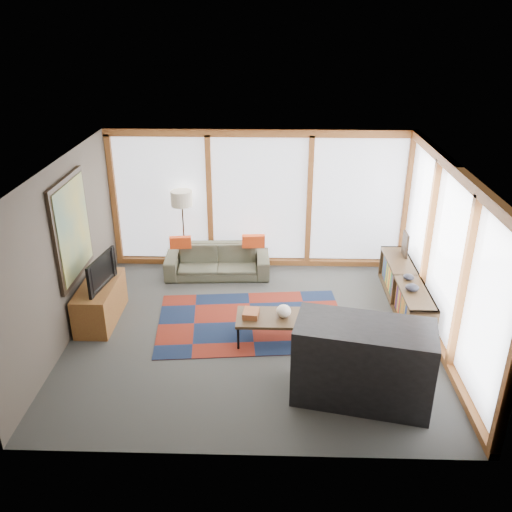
{
  "coord_description": "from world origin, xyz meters",
  "views": [
    {
      "loc": [
        0.22,
        -7.02,
        4.49
      ],
      "look_at": [
        0.0,
        0.4,
        1.1
      ],
      "focal_mm": 38.0,
      "sensor_mm": 36.0,
      "label": 1
    }
  ],
  "objects_px": {
    "floor_lamp": "(184,232)",
    "television": "(97,271)",
    "bookshelf": "(405,291)",
    "tv_console": "(100,302)",
    "coffee_table": "(277,328)",
    "sofa": "(217,261)",
    "bar_counter": "(363,362)"
  },
  "relations": [
    {
      "from": "sofa",
      "to": "coffee_table",
      "type": "relative_size",
      "value": 1.58
    },
    {
      "from": "sofa",
      "to": "bookshelf",
      "type": "height_order",
      "value": "bookshelf"
    },
    {
      "from": "coffee_table",
      "to": "tv_console",
      "type": "relative_size",
      "value": 0.96
    },
    {
      "from": "television",
      "to": "bar_counter",
      "type": "height_order",
      "value": "television"
    },
    {
      "from": "sofa",
      "to": "television",
      "type": "distance_m",
      "value": 2.44
    },
    {
      "from": "sofa",
      "to": "bookshelf",
      "type": "relative_size",
      "value": 0.81
    },
    {
      "from": "coffee_table",
      "to": "television",
      "type": "distance_m",
      "value": 2.87
    },
    {
      "from": "coffee_table",
      "to": "tv_console",
      "type": "height_order",
      "value": "tv_console"
    },
    {
      "from": "coffee_table",
      "to": "sofa",
      "type": "bearing_deg",
      "value": 116.89
    },
    {
      "from": "tv_console",
      "to": "floor_lamp",
      "type": "bearing_deg",
      "value": 59.74
    },
    {
      "from": "sofa",
      "to": "television",
      "type": "relative_size",
      "value": 2.17
    },
    {
      "from": "floor_lamp",
      "to": "bar_counter",
      "type": "height_order",
      "value": "floor_lamp"
    },
    {
      "from": "floor_lamp",
      "to": "bar_counter",
      "type": "relative_size",
      "value": 0.94
    },
    {
      "from": "sofa",
      "to": "bar_counter",
      "type": "xyz_separation_m",
      "value": [
        2.13,
        -3.42,
        0.25
      ]
    },
    {
      "from": "floor_lamp",
      "to": "television",
      "type": "bearing_deg",
      "value": -119.22
    },
    {
      "from": "coffee_table",
      "to": "television",
      "type": "bearing_deg",
      "value": 170.49
    },
    {
      "from": "tv_console",
      "to": "television",
      "type": "xyz_separation_m",
      "value": [
        0.02,
        -0.04,
        0.56
      ]
    },
    {
      "from": "bookshelf",
      "to": "television",
      "type": "xyz_separation_m",
      "value": [
        -4.85,
        -0.6,
        0.58
      ]
    },
    {
      "from": "coffee_table",
      "to": "bookshelf",
      "type": "relative_size",
      "value": 0.51
    },
    {
      "from": "sofa",
      "to": "floor_lamp",
      "type": "distance_m",
      "value": 0.82
    },
    {
      "from": "bar_counter",
      "to": "coffee_table",
      "type": "bearing_deg",
      "value": 141.18
    },
    {
      "from": "television",
      "to": "bar_counter",
      "type": "distance_m",
      "value": 4.18
    },
    {
      "from": "bookshelf",
      "to": "television",
      "type": "relative_size",
      "value": 2.68
    },
    {
      "from": "tv_console",
      "to": "bar_counter",
      "type": "relative_size",
      "value": 0.75
    },
    {
      "from": "bookshelf",
      "to": "tv_console",
      "type": "xyz_separation_m",
      "value": [
        -4.87,
        -0.56,
        0.02
      ]
    },
    {
      "from": "floor_lamp",
      "to": "tv_console",
      "type": "bearing_deg",
      "value": -120.26
    },
    {
      "from": "floor_lamp",
      "to": "tv_console",
      "type": "height_order",
      "value": "floor_lamp"
    },
    {
      "from": "bookshelf",
      "to": "floor_lamp",
      "type": "bearing_deg",
      "value": 161.73
    },
    {
      "from": "television",
      "to": "floor_lamp",
      "type": "bearing_deg",
      "value": -19.48
    },
    {
      "from": "coffee_table",
      "to": "television",
      "type": "relative_size",
      "value": 1.38
    },
    {
      "from": "bookshelf",
      "to": "bar_counter",
      "type": "relative_size",
      "value": 1.4
    },
    {
      "from": "coffee_table",
      "to": "bookshelf",
      "type": "bearing_deg",
      "value": 26.8
    }
  ]
}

